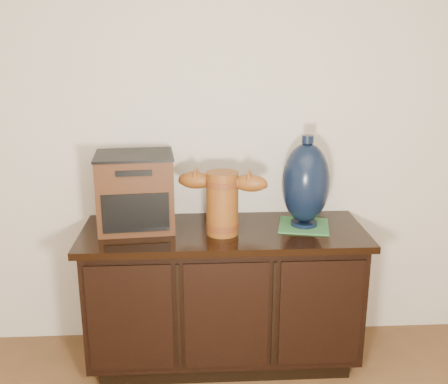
{
  "coord_description": "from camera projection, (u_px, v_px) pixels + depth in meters",
  "views": [
    {
      "loc": [
        -0.14,
        -0.3,
        1.7
      ],
      "look_at": [
        -0.0,
        2.18,
        0.97
      ],
      "focal_mm": 42.0,
      "sensor_mm": 36.0,
      "label": 1
    }
  ],
  "objects": [
    {
      "name": "sideboard",
      "position": [
        224.0,
        294.0,
        2.8
      ],
      "size": [
        1.46,
        0.56,
        0.75
      ],
      "color": "black",
      "rests_on": "ground"
    },
    {
      "name": "terracotta_vessel",
      "position": [
        222.0,
        199.0,
        2.6
      ],
      "size": [
        0.45,
        0.2,
        0.32
      ],
      "rotation": [
        0.0,
        0.0,
        -0.25
      ],
      "color": "brown",
      "rests_on": "sideboard"
    },
    {
      "name": "tv_radio",
      "position": [
        136.0,
        191.0,
        2.67
      ],
      "size": [
        0.42,
        0.35,
        0.39
      ],
      "rotation": [
        0.0,
        0.0,
        0.09
      ],
      "color": "#422210",
      "rests_on": "sideboard"
    },
    {
      "name": "green_mat",
      "position": [
        304.0,
        226.0,
        2.74
      ],
      "size": [
        0.3,
        0.3,
        0.01
      ],
      "primitive_type": "cube",
      "rotation": [
        0.0,
        0.0,
        -0.21
      ],
      "color": "#316E39",
      "rests_on": "sideboard"
    },
    {
      "name": "lamp_base",
      "position": [
        306.0,
        183.0,
        2.68
      ],
      "size": [
        0.29,
        0.29,
        0.47
      ],
      "rotation": [
        0.0,
        0.0,
        -0.21
      ],
      "color": "black",
      "rests_on": "green_mat"
    },
    {
      "name": "spray_can",
      "position": [
        217.0,
        206.0,
        2.81
      ],
      "size": [
        0.06,
        0.06,
        0.16
      ],
      "color": "#5E1012",
      "rests_on": "sideboard"
    }
  ]
}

